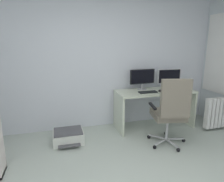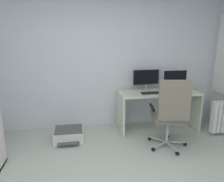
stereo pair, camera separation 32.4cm
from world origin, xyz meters
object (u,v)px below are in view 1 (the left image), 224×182
object	(u,v)px
monitor_main	(142,78)
office_chair	(171,110)
monitor_secondary	(169,77)
computer_mouse	(162,91)
desk	(155,100)
keyboard	(148,92)
printer	(68,136)
radiator	(224,112)

from	to	relation	value
monitor_main	office_chair	xyz separation A→B (m)	(0.07, -0.93, -0.36)
monitor_secondary	computer_mouse	size ratio (longest dim) A/B	4.91
monitor_main	desk	bearing A→B (deg)	-36.83
monitor_main	office_chair	size ratio (longest dim) A/B	0.45
monitor_secondary	keyboard	world-z (taller)	monitor_secondary
office_chair	printer	xyz separation A→B (m)	(-1.53, 0.57, -0.51)
desk	radiator	world-z (taller)	desk
keyboard	computer_mouse	xyz separation A→B (m)	(0.26, -0.03, 0.01)
desk	printer	xyz separation A→B (m)	(-1.67, -0.21, -0.44)
desk	computer_mouse	bearing A→B (deg)	-66.57
printer	computer_mouse	bearing A→B (deg)	2.33
monitor_main	office_chair	distance (m)	1.00
computer_mouse	office_chair	bearing A→B (deg)	-118.69
keyboard	radiator	world-z (taller)	keyboard
printer	radiator	bearing A→B (deg)	-5.21
monitor_main	computer_mouse	size ratio (longest dim) A/B	5.09
monitor_secondary	computer_mouse	distance (m)	0.47
monitor_secondary	office_chair	xyz separation A→B (m)	(-0.51, -0.93, -0.34)
monitor_main	radiator	size ratio (longest dim) A/B	0.62
printer	radiator	size ratio (longest dim) A/B	0.60
computer_mouse	office_chair	world-z (taller)	office_chair
monitor_main	computer_mouse	distance (m)	0.45
desk	office_chair	distance (m)	0.79
monitor_secondary	computer_mouse	bearing A→B (deg)	-137.35
monitor_secondary	printer	distance (m)	2.24
monitor_main	keyboard	bearing A→B (deg)	-89.61
desk	computer_mouse	world-z (taller)	computer_mouse
printer	desk	bearing A→B (deg)	7.08
keyboard	monitor_main	bearing A→B (deg)	90.82
monitor_secondary	radiator	bearing A→B (deg)	-36.35
monitor_main	printer	distance (m)	1.74
office_chair	printer	bearing A→B (deg)	159.58
monitor_main	keyboard	size ratio (longest dim) A/B	1.50
keyboard	radiator	distance (m)	1.52
computer_mouse	keyboard	bearing A→B (deg)	161.72
keyboard	printer	world-z (taller)	keyboard
desk	printer	size ratio (longest dim) A/B	3.02
keyboard	office_chair	size ratio (longest dim) A/B	0.30
radiator	monitor_main	bearing A→B (deg)	156.37
desk	radiator	xyz separation A→B (m)	(1.22, -0.47, -0.19)
monitor_secondary	radiator	size ratio (longest dim) A/B	0.60
printer	radiator	distance (m)	2.91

